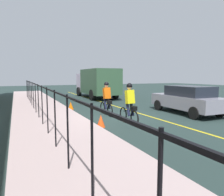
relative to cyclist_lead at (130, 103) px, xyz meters
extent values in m
plane|color=#243532|center=(1.42, -0.18, -0.91)|extent=(80.00, 80.00, 0.00)
cube|color=yellow|center=(1.42, -1.78, -0.91)|extent=(36.00, 0.12, 0.01)
cube|color=#B69C9B|center=(1.42, 3.22, -0.84)|extent=(40.00, 3.20, 0.15)
cylinder|color=black|center=(-5.12, 3.62, 0.04)|extent=(0.04, 0.04, 1.60)
cylinder|color=black|center=(-3.61, 3.62, 0.04)|extent=(0.04, 0.04, 1.60)
cylinder|color=black|center=(-2.10, 3.62, 0.04)|extent=(0.04, 0.04, 1.60)
cylinder|color=black|center=(-0.60, 3.62, 0.04)|extent=(0.04, 0.04, 1.60)
cylinder|color=black|center=(0.91, 3.62, 0.04)|extent=(0.04, 0.04, 1.60)
cylinder|color=black|center=(2.42, 3.62, 0.04)|extent=(0.04, 0.04, 1.60)
cylinder|color=black|center=(3.93, 3.62, 0.04)|extent=(0.04, 0.04, 1.60)
cylinder|color=black|center=(5.44, 3.62, 0.04)|extent=(0.04, 0.04, 1.60)
cylinder|color=black|center=(6.95, 3.62, 0.04)|extent=(0.04, 0.04, 1.60)
cylinder|color=black|center=(8.46, 3.62, 0.04)|extent=(0.04, 0.04, 1.60)
cylinder|color=black|center=(9.97, 3.62, 0.04)|extent=(0.04, 0.04, 1.60)
cylinder|color=black|center=(11.48, 3.62, 0.04)|extent=(0.04, 0.04, 1.60)
cylinder|color=black|center=(12.99, 3.62, 0.04)|extent=(0.04, 0.04, 1.60)
cube|color=black|center=(2.42, 3.62, 0.79)|extent=(21.13, 0.04, 0.04)
torus|color=black|center=(0.61, -0.01, -0.58)|extent=(0.66, 0.07, 0.66)
torus|color=black|center=(-0.44, 0.01, -0.58)|extent=(0.66, 0.07, 0.66)
cube|color=black|center=(0.08, 0.00, -0.33)|extent=(0.93, 0.06, 0.24)
cylinder|color=black|center=(-0.07, 0.00, -0.18)|extent=(0.03, 0.03, 0.35)
cube|color=yellow|center=(-0.02, 0.00, 0.29)|extent=(0.35, 0.37, 0.63)
sphere|color=tan|center=(0.03, 0.00, 0.71)|extent=(0.22, 0.22, 0.22)
sphere|color=black|center=(0.03, 0.00, 0.78)|extent=(0.26, 0.26, 0.26)
cylinder|color=#191E38|center=(-0.04, 0.10, -0.23)|extent=(0.34, 0.13, 0.65)
cylinder|color=#191E38|center=(-0.04, -0.10, -0.23)|extent=(0.34, 0.13, 0.65)
cube|color=black|center=(-0.39, 0.01, -0.16)|extent=(0.24, 0.21, 0.18)
torus|color=black|center=(2.86, 0.11, -0.58)|extent=(0.66, 0.07, 0.66)
torus|color=black|center=(1.81, 0.13, -0.58)|extent=(0.66, 0.07, 0.66)
cube|color=black|center=(2.33, 0.12, -0.33)|extent=(0.93, 0.06, 0.24)
cylinder|color=black|center=(2.18, 0.12, -0.18)|extent=(0.03, 0.03, 0.35)
cube|color=#D0550B|center=(2.23, 0.12, 0.29)|extent=(0.35, 0.37, 0.63)
sphere|color=tan|center=(2.28, 0.12, 0.71)|extent=(0.22, 0.22, 0.22)
sphere|color=black|center=(2.28, 0.12, 0.78)|extent=(0.26, 0.26, 0.26)
cylinder|color=#191E38|center=(2.22, 0.22, -0.23)|extent=(0.34, 0.13, 0.65)
cylinder|color=#191E38|center=(2.21, 0.02, -0.23)|extent=(0.34, 0.13, 0.65)
cube|color=black|center=(1.86, 0.13, -0.16)|extent=(0.24, 0.21, 0.18)
cube|color=gray|center=(0.81, -4.23, -0.24)|extent=(4.49, 2.02, 0.70)
cube|color=#1E232D|center=(0.61, -4.22, 0.39)|extent=(2.54, 1.71, 0.56)
cylinder|color=black|center=(2.34, -3.46, -0.59)|extent=(0.65, 0.25, 0.64)
cylinder|color=black|center=(2.26, -5.16, -0.59)|extent=(0.65, 0.25, 0.64)
cylinder|color=black|center=(-0.64, -3.31, -0.59)|extent=(0.65, 0.25, 0.64)
cylinder|color=black|center=(-0.73, -5.01, -0.59)|extent=(0.65, 0.25, 0.64)
cube|color=#34563B|center=(10.04, -2.62, 0.72)|extent=(4.79, 2.46, 2.30)
cube|color=silver|center=(13.46, -2.66, 0.52)|extent=(1.85, 2.23, 1.90)
cylinder|color=black|center=(13.34, -1.54, -0.43)|extent=(0.96, 0.31, 0.96)
cylinder|color=black|center=(13.31, -3.78, -0.43)|extent=(0.96, 0.31, 0.96)
cylinder|color=black|center=(9.00, -1.48, -0.43)|extent=(0.96, 0.31, 0.96)
cylinder|color=black|center=(8.97, -3.72, -0.43)|extent=(0.96, 0.31, 0.96)
cone|color=#EF6306|center=(4.95, 1.44, -0.66)|extent=(0.36, 0.36, 0.49)
cone|color=#FB4D16|center=(-0.07, 1.42, -0.65)|extent=(0.36, 0.36, 0.52)
camera|label=1|loc=(-7.80, 4.57, 1.21)|focal=32.64mm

